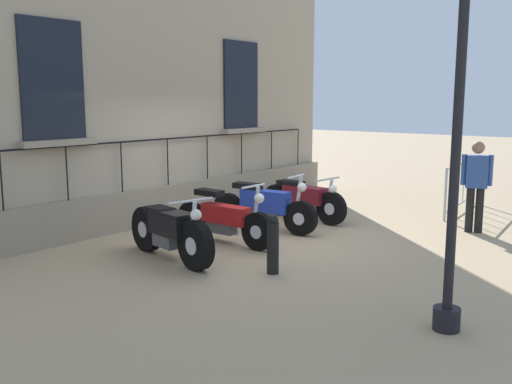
# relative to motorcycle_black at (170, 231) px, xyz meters

# --- Properties ---
(ground_plane) EXTENTS (60.00, 60.00, 0.00)m
(ground_plane) POSITION_rel_motorcycle_black_xyz_m (0.03, 1.87, -0.43)
(ground_plane) COLOR tan
(building_facade) EXTENTS (0.82, 10.51, 6.79)m
(building_facade) POSITION_rel_motorcycle_black_xyz_m (-2.47, 1.87, 2.85)
(building_facade) COLOR tan
(building_facade) RESTS_ON ground_plane
(motorcycle_black) EXTENTS (2.05, 0.79, 0.99)m
(motorcycle_black) POSITION_rel_motorcycle_black_xyz_m (0.00, 0.00, 0.00)
(motorcycle_black) COLOR black
(motorcycle_black) RESTS_ON ground_plane
(motorcycle_red) EXTENTS (2.09, 0.55, 1.04)m
(motorcycle_red) POSITION_rel_motorcycle_black_xyz_m (-0.05, 1.25, -0.03)
(motorcycle_red) COLOR black
(motorcycle_red) RESTS_ON ground_plane
(motorcycle_blue) EXTENTS (2.16, 0.58, 1.06)m
(motorcycle_blue) POSITION_rel_motorcycle_black_xyz_m (-0.13, 2.39, -0.01)
(motorcycle_blue) COLOR black
(motorcycle_blue) RESTS_ON ground_plane
(motorcycle_maroon) EXTENTS (2.03, 0.72, 0.89)m
(motorcycle_maroon) POSITION_rel_motorcycle_black_xyz_m (-0.07, 3.60, -0.02)
(motorcycle_maroon) COLOR black
(motorcycle_maroon) RESTS_ON ground_plane
(lamppost) EXTENTS (0.35, 1.05, 4.20)m
(lamppost) POSITION_rel_motorcycle_black_xyz_m (4.15, 0.02, 2.54)
(lamppost) COLOR black
(lamppost) RESTS_ON ground_plane
(crowd_barrier) EXTENTS (0.30, 2.43, 1.05)m
(crowd_barrier) POSITION_rel_motorcycle_black_xyz_m (2.02, 6.44, 0.13)
(crowd_barrier) COLOR #B7B7BF
(crowd_barrier) RESTS_ON ground_plane
(bollard) EXTENTS (0.17, 0.17, 0.83)m
(bollard) POSITION_rel_motorcycle_black_xyz_m (1.58, 0.43, -0.02)
(bollard) COLOR black
(bollard) RESTS_ON ground_plane
(pedestrian_standing) EXTENTS (0.50, 0.34, 1.63)m
(pedestrian_standing) POSITION_rel_motorcycle_black_xyz_m (2.91, 4.64, 0.48)
(pedestrian_standing) COLOR black
(pedestrian_standing) RESTS_ON ground_plane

